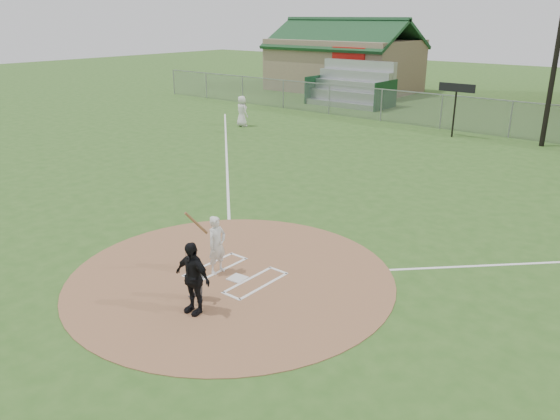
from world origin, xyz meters
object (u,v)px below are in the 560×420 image
Objects in this scene: home_plate at (237,278)px; ondeck_player at (242,111)px; catcher at (195,279)px; batter_at_plate at (217,245)px; umpire at (192,278)px.

ondeck_player is at bearing 132.56° from home_plate.
batter_at_plate is (-0.70, 1.40, 0.22)m from catcher.
batter_at_plate is at bearing 118.32° from umpire.
home_plate is 2.03m from umpire.
catcher is 1.58m from batter_at_plate.
umpire is at bearing -42.28° from catcher.
home_plate is at bearing 145.29° from ondeck_player.
umpire is 0.94× the size of ondeck_player.
catcher is at bearing 142.78° from ondeck_player.
catcher is (0.04, -1.44, 0.55)m from home_plate.
umpire is at bearing 142.81° from ondeck_player.
home_plate is 1.54m from catcher.
home_plate is 0.37× the size of catcher.
umpire reaches higher than home_plate.
home_plate is 0.25× the size of umpire.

